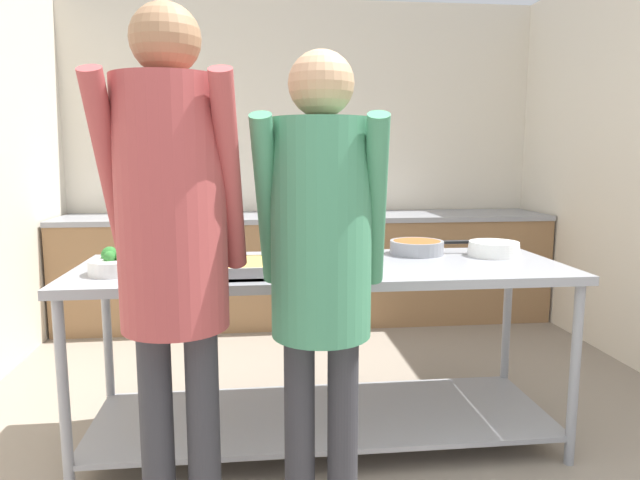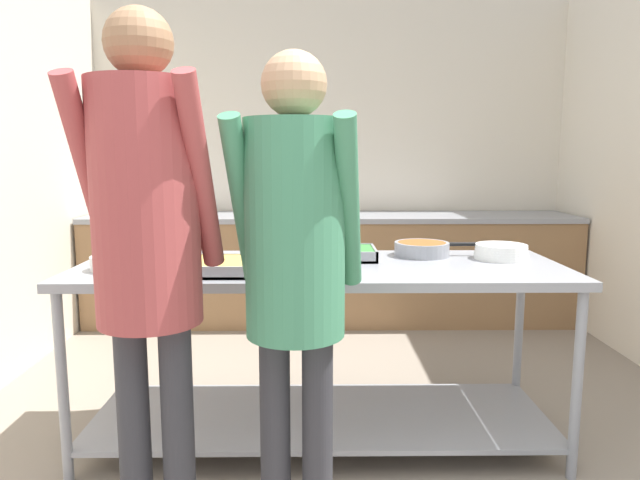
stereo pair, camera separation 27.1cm
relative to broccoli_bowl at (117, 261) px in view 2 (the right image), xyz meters
The scene contains 11 objects.
wall_rear 2.74m from the broccoli_bowl, 67.98° to the left, with size 4.09×0.06×2.65m.
back_counter 2.41m from the broccoli_bowl, 64.60° to the left, with size 3.93×0.65×0.88m.
serving_counter 0.96m from the broccoli_bowl, ahead, with size 2.24×0.78×0.86m.
broccoli_bowl is the anchor object (origin of this frame).
serving_tray_roast 0.40m from the broccoli_bowl, ahead, with size 0.49×0.32×0.05m.
serving_tray_vegetables 0.96m from the broccoli_bowl, 15.45° to the left, with size 0.50×0.27×0.05m.
sauce_pan 1.45m from the broccoli_bowl, 13.21° to the left, with size 0.41×0.27×0.07m.
plate_stack 1.80m from the broccoli_bowl, ahead, with size 0.26×0.26×0.07m.
guest_serving_left 0.81m from the broccoli_bowl, 63.66° to the right, with size 0.45×0.37×1.81m.
guest_serving_right 1.04m from the broccoli_bowl, 38.39° to the right, with size 0.47×0.38×1.69m.
water_bottle 2.09m from the broccoli_bowl, 96.13° to the left, with size 0.08×0.08×0.24m.
Camera 2 is at (-0.14, -1.15, 1.36)m, focal length 32.00 mm.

